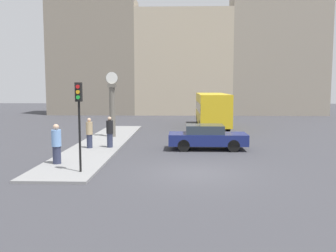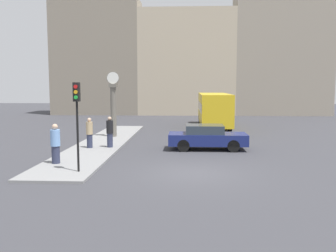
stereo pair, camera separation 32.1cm
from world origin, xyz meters
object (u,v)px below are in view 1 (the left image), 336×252
(traffic_light_near, at_px, (79,108))
(pedestrian_tan_coat, at_px, (89,133))
(street_clock, at_px, (112,106))
(pedestrian_black_jacket, at_px, (110,132))
(bus_distant, at_px, (212,108))
(sedan_car, at_px, (207,137))
(pedestrian_blue_stripe, at_px, (57,144))

(traffic_light_near, relative_size, pedestrian_tan_coat, 2.14)
(street_clock, xyz_separation_m, pedestrian_black_jacket, (0.67, -4.47, -1.22))
(bus_distant, distance_m, pedestrian_black_jacket, 13.23)
(bus_distant, distance_m, pedestrian_tan_coat, 14.03)
(sedan_car, bearing_deg, traffic_light_near, -131.94)
(street_clock, distance_m, pedestrian_black_jacket, 4.68)
(sedan_car, height_order, pedestrian_black_jacket, pedestrian_black_jacket)
(bus_distant, bearing_deg, pedestrian_blue_stripe, -117.24)
(pedestrian_black_jacket, bearing_deg, sedan_car, 1.14)
(pedestrian_tan_coat, relative_size, pedestrian_black_jacket, 0.97)
(pedestrian_black_jacket, bearing_deg, pedestrian_blue_stripe, -108.60)
(bus_distant, xyz_separation_m, traffic_light_near, (-6.72, -17.45, 1.05))
(bus_distant, height_order, street_clock, street_clock)
(traffic_light_near, distance_m, pedestrian_blue_stripe, 2.73)
(bus_distant, xyz_separation_m, pedestrian_black_jacket, (-6.68, -11.40, -0.68))
(pedestrian_black_jacket, bearing_deg, bus_distant, 59.64)
(sedan_car, distance_m, bus_distant, 11.39)
(street_clock, xyz_separation_m, pedestrian_blue_stripe, (-0.86, -8.99, -1.20))
(sedan_car, distance_m, pedestrian_black_jacket, 5.49)
(sedan_car, distance_m, pedestrian_blue_stripe, 8.40)
(street_clock, bearing_deg, sedan_car, -35.35)
(traffic_light_near, distance_m, street_clock, 10.55)
(bus_distant, height_order, traffic_light_near, traffic_light_near)
(sedan_car, bearing_deg, pedestrian_black_jacket, -178.86)
(sedan_car, xyz_separation_m, pedestrian_tan_coat, (-6.58, -0.36, 0.23))
(bus_distant, xyz_separation_m, street_clock, (-7.34, -6.93, 0.54))
(bus_distant, bearing_deg, sedan_car, -96.01)
(sedan_car, height_order, traffic_light_near, traffic_light_near)
(street_clock, height_order, pedestrian_tan_coat, street_clock)
(bus_distant, distance_m, street_clock, 10.11)
(street_clock, bearing_deg, traffic_light_near, -86.62)
(sedan_car, bearing_deg, pedestrian_blue_stripe, -146.56)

